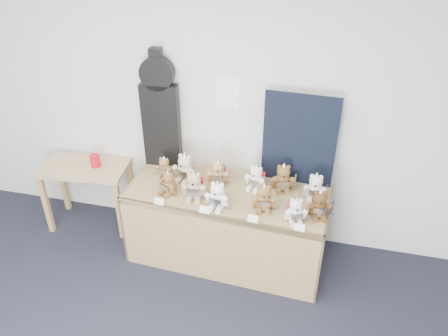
% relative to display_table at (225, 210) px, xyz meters
% --- Properties ---
extents(room_shell, '(6.00, 6.00, 6.00)m').
position_rel_display_table_xyz_m(room_shell, '(-0.10, 0.50, 0.91)').
color(room_shell, silver).
rests_on(room_shell, floor).
extents(display_table, '(1.84, 0.85, 0.75)m').
position_rel_display_table_xyz_m(display_table, '(0.00, 0.00, 0.00)').
color(display_table, olive).
rests_on(display_table, floor).
extents(side_table, '(0.90, 0.56, 0.71)m').
position_rel_display_table_xyz_m(side_table, '(-1.50, 0.23, -0.01)').
color(side_table, '#9F8255').
rests_on(side_table, floor).
extents(guitar_case, '(0.35, 0.13, 1.15)m').
position_rel_display_table_xyz_m(guitar_case, '(-0.72, 0.40, 0.72)').
color(guitar_case, black).
rests_on(guitar_case, display_table).
extents(navy_board, '(0.64, 0.06, 0.86)m').
position_rel_display_table_xyz_m(navy_board, '(0.57, 0.38, 0.59)').
color(navy_board, black).
rests_on(navy_board, display_table).
extents(red_cup, '(0.10, 0.10, 0.13)m').
position_rel_display_table_xyz_m(red_cup, '(-1.38, 0.25, 0.18)').
color(red_cup, red).
rests_on(red_cup, side_table).
extents(teddy_front_far_left, '(0.19, 0.19, 0.24)m').
position_rel_display_table_xyz_m(teddy_front_far_left, '(-0.50, -0.07, 0.26)').
color(teddy_front_far_left, brown).
rests_on(teddy_front_far_left, display_table).
extents(teddy_front_left, '(0.24, 0.21, 0.29)m').
position_rel_display_table_xyz_m(teddy_front_left, '(-0.26, -0.08, 0.28)').
color(teddy_front_left, tan).
rests_on(teddy_front_left, display_table).
extents(teddy_front_centre, '(0.23, 0.19, 0.28)m').
position_rel_display_table_xyz_m(teddy_front_centre, '(-0.03, -0.17, 0.27)').
color(teddy_front_centre, white).
rests_on(teddy_front_centre, display_table).
extents(teddy_front_right, '(0.22, 0.19, 0.27)m').
position_rel_display_table_xyz_m(teddy_front_right, '(0.36, -0.10, 0.27)').
color(teddy_front_right, brown).
rests_on(teddy_front_right, display_table).
extents(teddy_front_far_right, '(0.21, 0.19, 0.25)m').
position_rel_display_table_xyz_m(teddy_front_far_right, '(0.63, -0.20, 0.26)').
color(teddy_front_far_right, silver).
rests_on(teddy_front_far_right, display_table).
extents(teddy_front_end, '(0.23, 0.20, 0.27)m').
position_rel_display_table_xyz_m(teddy_front_end, '(0.81, -0.09, 0.27)').
color(teddy_front_end, '#52391C').
rests_on(teddy_front_end, display_table).
extents(teddy_back_left, '(0.25, 0.22, 0.31)m').
position_rel_display_table_xyz_m(teddy_back_left, '(-0.42, 0.16, 0.28)').
color(teddy_back_left, '#C4B88F').
rests_on(teddy_back_left, display_table).
extents(teddy_back_centre_left, '(0.22, 0.20, 0.27)m').
position_rel_display_table_xyz_m(teddy_back_centre_left, '(-0.11, 0.18, 0.27)').
color(teddy_back_centre_left, tan).
rests_on(teddy_back_centre_left, display_table).
extents(teddy_back_centre_right, '(0.21, 0.20, 0.26)m').
position_rel_display_table_xyz_m(teddy_back_centre_right, '(0.24, 0.19, 0.26)').
color(teddy_back_centre_right, white).
rests_on(teddy_back_centre_right, display_table).
extents(teddy_back_right, '(0.24, 0.21, 0.28)m').
position_rel_display_table_xyz_m(teddy_back_right, '(0.47, 0.23, 0.27)').
color(teddy_back_right, brown).
rests_on(teddy_back_right, display_table).
extents(teddy_back_end, '(0.22, 0.17, 0.27)m').
position_rel_display_table_xyz_m(teddy_back_end, '(0.76, 0.15, 0.27)').
color(teddy_back_end, white).
rests_on(teddy_back_end, display_table).
extents(teddy_back_far_left, '(0.18, 0.15, 0.22)m').
position_rel_display_table_xyz_m(teddy_back_far_left, '(-0.63, 0.19, 0.25)').
color(teddy_back_far_left, olive).
rests_on(teddy_back_far_left, display_table).
extents(entry_card_a, '(0.09, 0.02, 0.06)m').
position_rel_display_table_xyz_m(entry_card_a, '(-0.52, -0.26, 0.19)').
color(entry_card_a, white).
rests_on(entry_card_a, display_table).
extents(entry_card_b, '(0.09, 0.02, 0.06)m').
position_rel_display_table_xyz_m(entry_card_b, '(-0.11, -0.28, 0.20)').
color(entry_card_b, white).
rests_on(entry_card_b, display_table).
extents(entry_card_c, '(0.09, 0.02, 0.06)m').
position_rel_display_table_xyz_m(entry_card_c, '(0.30, -0.30, 0.20)').
color(entry_card_c, white).
rests_on(entry_card_c, display_table).
extents(entry_card_d, '(0.09, 0.02, 0.06)m').
position_rel_display_table_xyz_m(entry_card_d, '(0.68, -0.32, 0.19)').
color(entry_card_d, white).
rests_on(entry_card_d, display_table).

